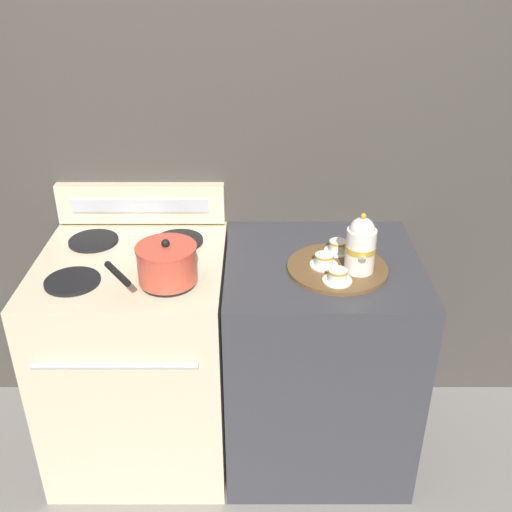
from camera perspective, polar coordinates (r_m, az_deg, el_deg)
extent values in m
plane|color=gray|center=(2.72, -2.13, -17.03)|extent=(6.00, 6.00, 0.00)
cube|color=#423D38|center=(2.42, -2.29, 8.10)|extent=(6.00, 0.05, 2.20)
cube|color=beige|center=(2.47, -10.83, -9.51)|extent=(0.68, 0.67, 0.89)
cylinder|color=silver|center=(2.05, -13.16, -10.11)|extent=(0.55, 0.02, 0.02)
cylinder|color=black|center=(2.39, -15.07, 1.43)|extent=(0.19, 0.19, 0.01)
cylinder|color=black|center=(2.33, -7.23, 1.46)|extent=(0.19, 0.19, 0.01)
cylinder|color=black|center=(2.14, -16.94, -2.30)|extent=(0.19, 0.19, 0.01)
cylinder|color=black|center=(2.06, -8.18, -2.39)|extent=(0.19, 0.19, 0.01)
cube|color=beige|center=(2.46, -10.73, 4.98)|extent=(0.67, 0.05, 0.16)
cube|color=#B7B7BC|center=(2.44, -10.84, 4.73)|extent=(0.55, 0.01, 0.06)
cube|color=#38383D|center=(2.44, 5.99, -9.66)|extent=(0.71, 0.67, 0.89)
cylinder|color=#D14C38|center=(2.03, -8.31, -0.81)|extent=(0.20, 0.20, 0.12)
cylinder|color=#D14C38|center=(2.00, -8.44, 0.80)|extent=(0.21, 0.21, 0.01)
sphere|color=black|center=(1.99, -8.47, 1.23)|extent=(0.03, 0.03, 0.03)
cylinder|color=black|center=(1.96, -12.92, -1.63)|extent=(0.11, 0.14, 0.02)
cylinder|color=brown|center=(2.14, 7.89, -1.15)|extent=(0.36, 0.36, 0.01)
cylinder|color=white|center=(2.09, 10.05, 0.52)|extent=(0.10, 0.10, 0.16)
cylinder|color=gold|center=(2.08, 10.06, 0.71)|extent=(0.10, 0.10, 0.02)
sphere|color=white|center=(2.05, 10.23, 2.45)|extent=(0.09, 0.09, 0.09)
sphere|color=gold|center=(2.03, 10.35, 3.76)|extent=(0.02, 0.02, 0.02)
cone|color=white|center=(2.02, 10.39, -0.31)|extent=(0.03, 0.08, 0.06)
cylinder|color=white|center=(2.13, 6.61, -0.85)|extent=(0.10, 0.10, 0.01)
cylinder|color=white|center=(2.12, 6.65, -0.33)|extent=(0.07, 0.07, 0.04)
cylinder|color=gold|center=(2.12, 6.67, 0.03)|extent=(0.07, 0.07, 0.01)
cylinder|color=white|center=(2.23, 7.93, 0.47)|extent=(0.10, 0.10, 0.01)
cylinder|color=white|center=(2.22, 7.97, 0.98)|extent=(0.07, 0.07, 0.04)
cylinder|color=gold|center=(2.21, 7.99, 1.32)|extent=(0.07, 0.07, 0.01)
cylinder|color=white|center=(2.05, 7.88, -2.34)|extent=(0.10, 0.10, 0.01)
cylinder|color=white|center=(2.03, 7.92, -1.80)|extent=(0.07, 0.07, 0.04)
cylinder|color=gold|center=(2.03, 7.95, -1.43)|extent=(0.07, 0.07, 0.01)
cylinder|color=white|center=(2.18, 10.62, 0.67)|extent=(0.06, 0.06, 0.08)
cylinder|color=gold|center=(2.18, 10.62, 0.67)|extent=(0.06, 0.06, 0.01)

